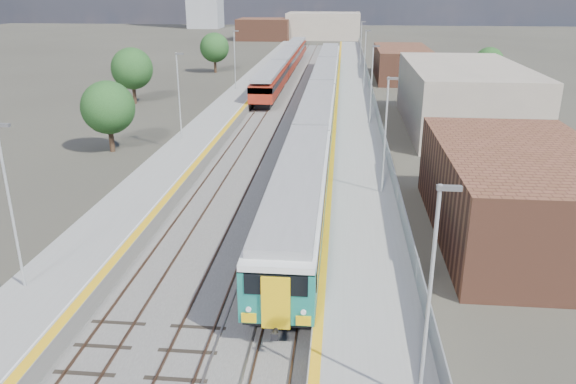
# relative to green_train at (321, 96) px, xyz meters

# --- Properties ---
(ground) EXTENTS (320.00, 320.00, 0.00)m
(ground) POSITION_rel_green_train_xyz_m (-1.50, 1.18, -2.40)
(ground) COLOR #47443A
(ground) RESTS_ON ground
(ballast_bed) EXTENTS (10.50, 155.00, 0.06)m
(ballast_bed) POSITION_rel_green_train_xyz_m (-3.75, 3.68, -2.37)
(ballast_bed) COLOR #565451
(ballast_bed) RESTS_ON ground
(tracks) EXTENTS (8.96, 160.00, 0.17)m
(tracks) POSITION_rel_green_train_xyz_m (-3.15, 5.36, -2.30)
(tracks) COLOR #4C3323
(tracks) RESTS_ON ground
(platform_right) EXTENTS (4.70, 155.00, 8.52)m
(platform_right) POSITION_rel_green_train_xyz_m (3.78, 3.67, -1.87)
(platform_right) COLOR slate
(platform_right) RESTS_ON ground
(platform_left) EXTENTS (4.30, 155.00, 8.52)m
(platform_left) POSITION_rel_green_train_xyz_m (-10.55, 3.67, -1.89)
(platform_left) COLOR slate
(platform_left) RESTS_ON ground
(green_train) EXTENTS (3.10, 86.21, 3.41)m
(green_train) POSITION_rel_green_train_xyz_m (0.00, 0.00, 0.00)
(green_train) COLOR black
(green_train) RESTS_ON ground
(red_train) EXTENTS (2.90, 58.79, 3.66)m
(red_train) POSITION_rel_green_train_xyz_m (-7.00, 30.51, -0.24)
(red_train) COLOR black
(red_train) RESTS_ON ground
(tree_a) EXTENTS (4.60, 4.60, 6.23)m
(tree_a) POSITION_rel_green_train_xyz_m (-17.76, -15.76, 1.52)
(tree_a) COLOR #382619
(tree_a) RESTS_ON ground
(tree_b) EXTENTS (5.05, 5.05, 6.84)m
(tree_b) POSITION_rel_green_train_xyz_m (-23.37, 5.44, 1.90)
(tree_b) COLOR #382619
(tree_b) RESTS_ON ground
(tree_c) EXTENTS (4.86, 4.86, 6.59)m
(tree_c) POSITION_rel_green_train_xyz_m (-19.23, 32.92, 1.74)
(tree_c) COLOR #382619
(tree_c) RESTS_ON ground
(tree_d) EXTENTS (4.18, 4.18, 5.66)m
(tree_d) POSITION_rel_green_train_xyz_m (23.14, 22.51, 1.15)
(tree_d) COLOR #382619
(tree_d) RESTS_ON ground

